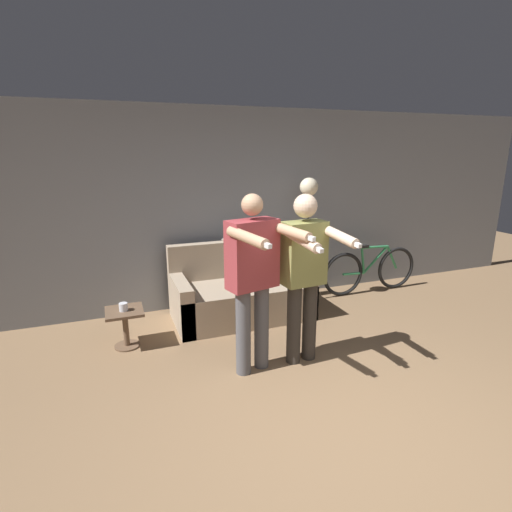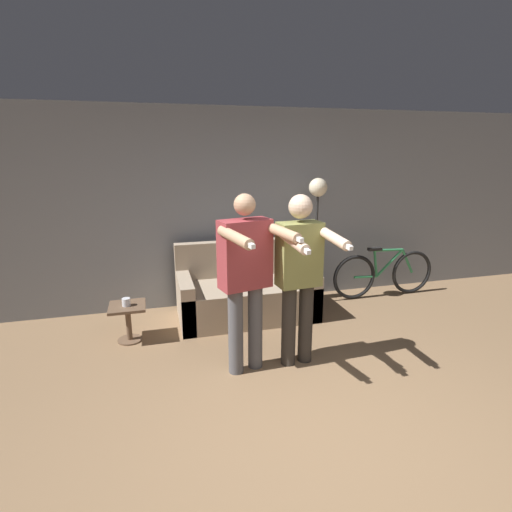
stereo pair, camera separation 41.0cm
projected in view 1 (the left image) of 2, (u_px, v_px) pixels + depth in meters
The scene contains 10 objects.
ground_plane at pixel (364, 451), 2.82m from camera, with size 16.00×16.00×0.00m, color #846647.
wall_back at pixel (230, 209), 5.33m from camera, with size 10.00×0.05×2.60m.
couch at pixel (241, 294), 5.05m from camera, with size 1.69×0.88×0.92m.
person_left at pixel (254, 273), 3.61m from camera, with size 0.64×0.76×1.70m.
person_right at pixel (305, 269), 3.79m from camera, with size 0.52×0.70×1.67m.
cat at pixel (240, 235), 5.20m from camera, with size 0.40×0.13×0.16m.
floor_lamp at pixel (308, 202), 5.24m from camera, with size 0.25×0.25×1.71m.
side_table at pixel (125, 321), 4.25m from camera, with size 0.39×0.39×0.42m.
cup at pixel (123, 307), 4.19m from camera, with size 0.09×0.09×0.09m.
bicycle at pixel (370, 270), 5.90m from camera, with size 1.58×0.07×0.73m.
Camera 1 is at (-1.56, -1.95, 2.06)m, focal length 28.00 mm.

